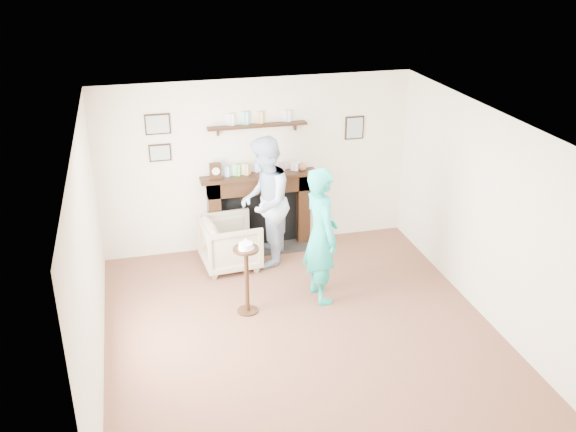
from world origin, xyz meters
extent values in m
plane|color=brown|center=(0.00, 0.00, 0.00)|extent=(5.00, 5.00, 0.00)
cube|color=beige|center=(0.00, 2.50, 1.25)|extent=(4.50, 0.04, 2.50)
cube|color=beige|center=(-2.25, 0.00, 1.25)|extent=(0.04, 5.00, 2.50)
cube|color=beige|center=(2.25, 0.00, 1.25)|extent=(0.04, 5.00, 2.50)
cube|color=white|center=(0.00, 0.00, 2.50)|extent=(4.50, 5.00, 0.04)
cube|color=black|center=(-0.66, 2.40, 0.55)|extent=(0.18, 0.20, 1.10)
cube|color=black|center=(0.66, 2.40, 0.55)|extent=(0.18, 0.20, 1.10)
cube|color=black|center=(0.00, 2.40, 0.98)|extent=(1.50, 0.20, 0.24)
cube|color=black|center=(0.00, 2.47, 0.43)|extent=(1.14, 0.06, 0.86)
cube|color=#2A2725|center=(0.00, 2.28, 0.01)|extent=(1.60, 0.44, 0.03)
cube|color=black|center=(0.00, 2.37, 1.12)|extent=(1.68, 0.26, 0.05)
cube|color=black|center=(0.00, 2.42, 1.85)|extent=(1.40, 0.15, 0.03)
cube|color=black|center=(-1.35, 2.48, 1.95)|extent=(0.34, 0.03, 0.28)
cube|color=black|center=(-1.35, 2.48, 1.55)|extent=(0.30, 0.03, 0.24)
cube|color=black|center=(1.45, 2.48, 1.70)|extent=(0.28, 0.03, 0.34)
cube|color=black|center=(-0.62, 2.37, 1.26)|extent=(0.16, 0.09, 0.22)
cylinder|color=white|center=(-0.62, 2.32, 1.27)|extent=(0.11, 0.01, 0.11)
sphere|color=green|center=(0.64, 2.37, 1.21)|extent=(0.12, 0.12, 0.12)
imported|color=#C1AC8F|center=(-0.52, 1.90, 0.00)|extent=(0.84, 0.82, 0.71)
imported|color=silver|center=(-0.03, 1.90, 0.00)|extent=(0.96, 1.08, 1.84)
imported|color=teal|center=(0.44, 0.78, 0.00)|extent=(0.49, 0.69, 1.76)
cylinder|color=black|center=(-0.53, 0.67, 0.01)|extent=(0.26, 0.26, 0.02)
cylinder|color=black|center=(-0.53, 0.67, 0.43)|extent=(0.06, 0.06, 0.83)
cylinder|color=black|center=(-0.53, 0.67, 0.86)|extent=(0.31, 0.31, 0.03)
cylinder|color=silver|center=(-0.53, 0.67, 0.88)|extent=(0.21, 0.21, 0.01)
cylinder|color=white|center=(-0.53, 0.67, 0.91)|extent=(0.17, 0.17, 0.06)
cylinder|color=#FFE9A1|center=(-0.53, 0.67, 0.96)|extent=(0.01, 0.01, 0.05)
sphere|color=orange|center=(-0.53, 0.67, 1.00)|extent=(0.02, 0.02, 0.02)
camera|label=1|loc=(-1.72, -6.02, 4.32)|focal=40.00mm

